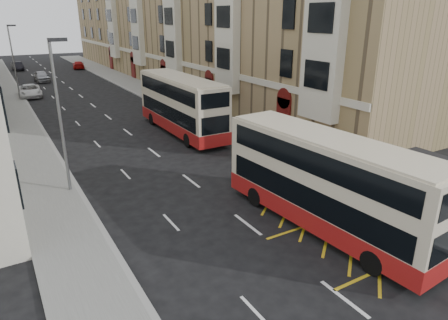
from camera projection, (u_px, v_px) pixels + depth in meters
ground at (305, 269)px, 15.36m from camera, size 200.00×200.00×0.00m
pavement_right at (176, 103)px, 43.42m from camera, size 4.00×120.00×0.15m
pavement_left at (19, 122)px, 36.04m from camera, size 3.00×120.00×0.15m
kerb_right at (159, 105)px, 42.46m from camera, size 0.25×120.00×0.15m
kerb_left at (37, 120)px, 36.75m from camera, size 0.25×120.00×0.15m
road_markings at (73, 90)px, 51.77m from camera, size 10.00×110.00×0.01m
terrace_right at (174, 27)px, 56.57m from camera, size 10.75×79.00×15.25m
guard_railing at (322, 170)px, 22.69m from camera, size 0.06×6.56×1.01m
street_lamp_near at (60, 109)px, 20.45m from camera, size 0.93×0.18×8.00m
street_lamp_far at (13, 58)px, 44.72m from camera, size 0.93×0.18×8.00m
double_decker_front at (326, 183)px, 17.60m from camera, size 3.27×11.04×4.34m
double_decker_rear at (181, 105)px, 32.17m from camera, size 2.69×11.52×4.59m
pedestrian_mid at (431, 186)px, 20.30m from camera, size 0.90×0.74×1.71m
pedestrian_far at (416, 192)px, 19.70m from camera, size 0.97×0.43×1.63m
white_van at (30, 91)px, 47.03m from camera, size 2.60×5.26×1.43m
car_silver at (42, 76)px, 57.50m from camera, size 2.00×4.63×1.56m
car_dark at (17, 66)px, 69.32m from camera, size 1.85×4.44×1.43m
car_red at (78, 65)px, 71.37m from camera, size 2.61×4.81×1.32m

